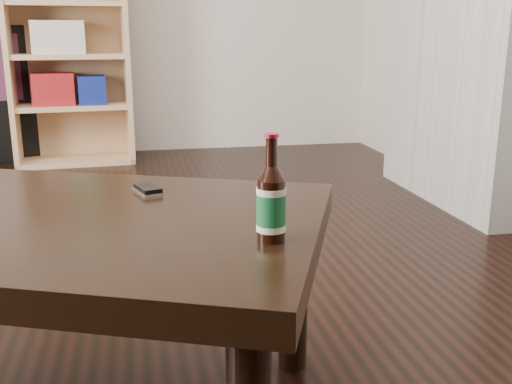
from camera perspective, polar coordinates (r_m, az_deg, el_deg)
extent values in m
cube|color=tan|center=(4.42, -22.46, 11.81)|extent=(0.06, 0.37, 1.49)
cube|color=tan|center=(4.40, -12.28, 12.57)|extent=(0.06, 0.37, 1.49)
cube|color=tan|center=(4.48, -16.68, 2.92)|extent=(0.83, 0.42, 0.03)
cube|color=tan|center=(4.56, -17.34, 12.31)|extent=(0.80, 0.09, 1.49)
cube|color=tan|center=(4.42, -17.05, 7.79)|extent=(0.76, 0.38, 0.03)
cube|color=tan|center=(4.39, -17.39, 12.24)|extent=(0.76, 0.38, 0.03)
cube|color=tan|center=(4.40, -17.75, 16.71)|extent=(0.76, 0.38, 0.03)
cube|color=maroon|center=(4.39, -18.69, 9.28)|extent=(0.29, 0.25, 0.22)
cube|color=navy|center=(4.38, -15.35, 9.37)|extent=(0.20, 0.24, 0.19)
cube|color=beige|center=(4.37, -18.30, 13.81)|extent=(0.36, 0.25, 0.22)
cube|color=black|center=(1.47, -21.00, -3.00)|extent=(1.54, 1.23, 0.07)
cylinder|color=black|center=(1.64, 3.58, -9.53)|extent=(0.10, 0.10, 0.44)
cylinder|color=black|center=(1.16, 1.45, -1.77)|extent=(0.07, 0.07, 0.12)
cylinder|color=#104F25|center=(1.16, 1.45, -1.65)|extent=(0.07, 0.07, 0.08)
cylinder|color=beige|center=(1.15, 1.47, 0.11)|extent=(0.07, 0.07, 0.01)
cylinder|color=beige|center=(1.17, 1.44, -3.38)|extent=(0.07, 0.07, 0.01)
cone|color=black|center=(1.14, 1.48, 1.84)|extent=(0.07, 0.07, 0.03)
cylinder|color=black|center=(1.13, 1.49, 3.86)|extent=(0.03, 0.03, 0.05)
cylinder|color=maroon|center=(1.13, 1.50, 5.40)|extent=(0.03, 0.03, 0.01)
cube|color=#B6B6B9|center=(1.55, -10.27, 0.08)|extent=(0.08, 0.11, 0.01)
cube|color=black|center=(1.55, -10.28, 0.32)|extent=(0.07, 0.10, 0.01)
cylinder|color=#B6B6B9|center=(1.53, -9.94, 0.30)|extent=(0.02, 0.02, 0.00)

